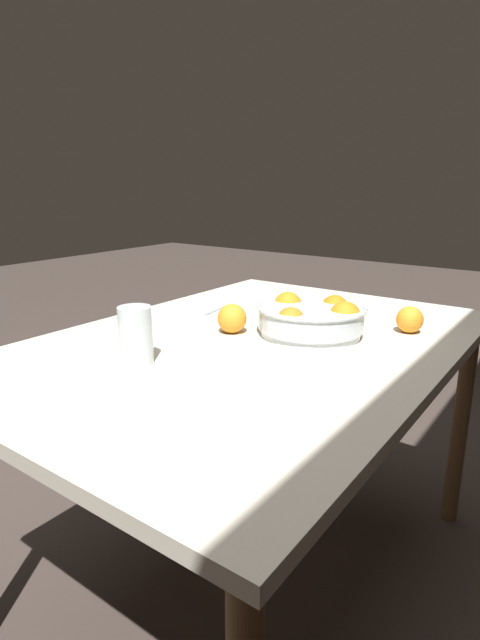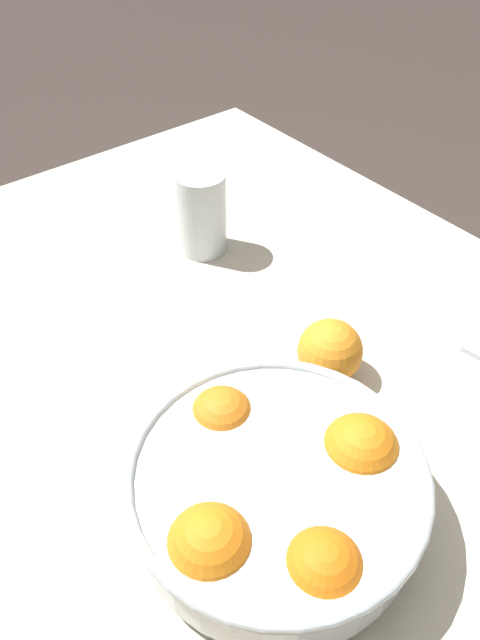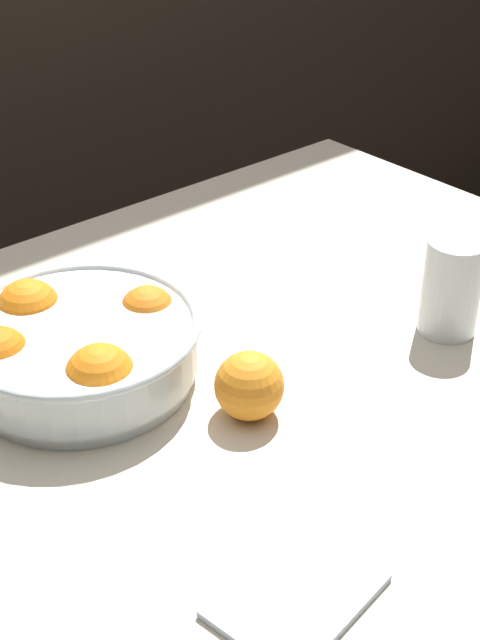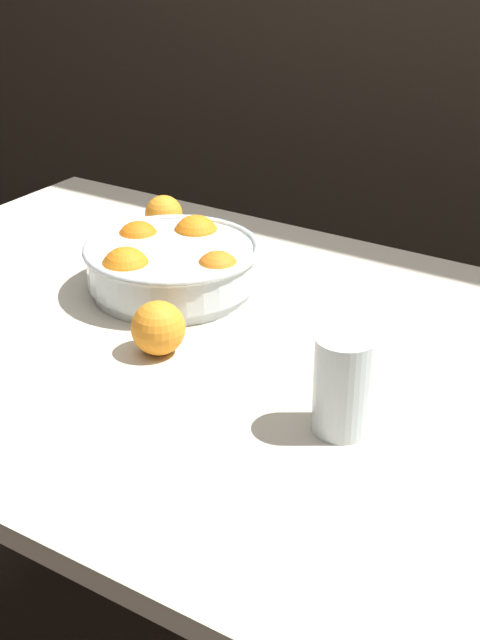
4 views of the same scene
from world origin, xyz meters
TOP-DOWN VIEW (x-y plane):
  - ground_plane at (0.00, 0.00)m, footprint 12.00×12.00m
  - dining_table at (0.00, 0.00)m, footprint 1.34×0.94m
  - fruit_bowl at (-0.12, 0.10)m, footprint 0.29×0.29m
  - juice_glass at (0.30, -0.11)m, footprint 0.07×0.07m
  - orange_loose_near_bowl at (-0.01, -0.08)m, footprint 0.08×0.08m

SIDE VIEW (x-z plane):
  - ground_plane at x=0.00m, z-range 0.00..0.00m
  - dining_table at x=0.00m, z-range 0.29..1.03m
  - orange_loose_near_bowl at x=-0.01m, z-range 0.73..0.81m
  - fruit_bowl at x=-0.12m, z-range 0.73..0.83m
  - juice_glass at x=0.30m, z-range 0.73..0.86m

